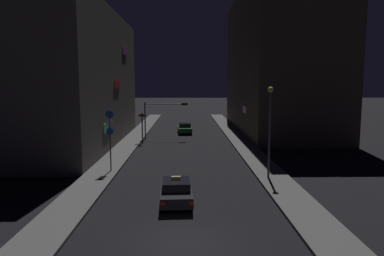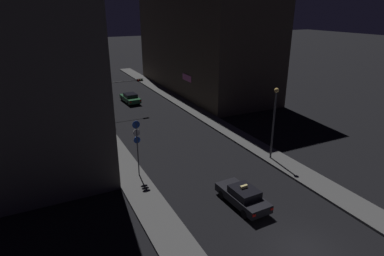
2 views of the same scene
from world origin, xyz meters
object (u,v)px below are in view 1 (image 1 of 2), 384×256
at_px(taxi, 176,191).
at_px(traffic_light_overhead, 163,112).
at_px(traffic_light_left_kerb, 142,122).
at_px(sign_pole_left, 110,134).
at_px(street_lamp_near_block, 270,122).
at_px(far_car, 185,128).

relative_size(taxi, traffic_light_overhead, 0.84).
xyz_separation_m(traffic_light_overhead, traffic_light_left_kerb, (-2.23, -3.00, -0.91)).
relative_size(taxi, sign_pole_left, 0.95).
relative_size(traffic_light_left_kerb, sign_pole_left, 0.75).
height_order(taxi, street_lamp_near_block, street_lamp_near_block).
relative_size(far_car, traffic_light_overhead, 0.85).
height_order(far_car, street_lamp_near_block, street_lamp_near_block).
xyz_separation_m(far_car, sign_pole_left, (-5.71, -22.08, 2.36)).
relative_size(traffic_light_left_kerb, street_lamp_near_block, 0.54).
bearing_deg(street_lamp_near_block, sign_pole_left, 169.48).
bearing_deg(far_car, traffic_light_overhead, -117.01).
bearing_deg(traffic_light_overhead, traffic_light_left_kerb, -126.61).
height_order(taxi, far_car, taxi).
bearing_deg(traffic_light_overhead, far_car, 62.99).
relative_size(traffic_light_overhead, street_lamp_near_block, 0.82).
bearing_deg(traffic_light_left_kerb, sign_pole_left, -93.37).
bearing_deg(far_car, taxi, -90.75).
relative_size(traffic_light_overhead, sign_pole_left, 1.13).
relative_size(far_car, sign_pole_left, 0.96).
bearing_deg(traffic_light_overhead, street_lamp_near_block, -65.05).
xyz_separation_m(taxi, street_lamp_near_block, (6.59, 5.01, 3.51)).
height_order(taxi, sign_pole_left, sign_pole_left).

